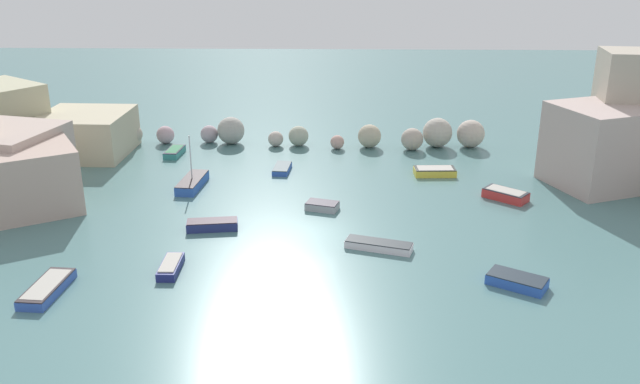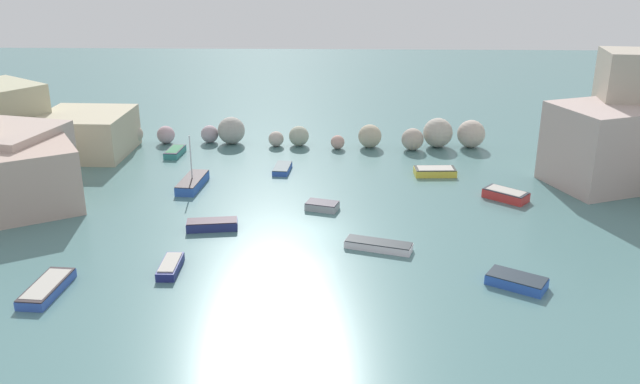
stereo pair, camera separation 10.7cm
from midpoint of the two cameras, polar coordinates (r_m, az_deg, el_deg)
The scene contains 14 objects.
cove_water at distance 44.55m, azimuth -0.24°, elevation -3.45°, with size 160.00×160.00×0.00m, color slate.
cliff_headland_left at distance 60.27m, azimuth -25.24°, elevation 3.61°, with size 20.07×25.46×7.27m.
rock_breakwater at distance 63.05m, azimuth 1.57°, elevation 4.91°, with size 33.97×3.88×2.73m.
moored_boat_0 at distance 56.06m, azimuth 9.64°, elevation 1.75°, with size 3.42×1.73×0.63m.
moored_boat_1 at distance 53.46m, azimuth -10.81°, elevation 0.79°, with size 1.87×4.57×4.19m.
moored_boat_2 at distance 56.32m, azimuth -3.28°, elevation 2.00°, with size 1.48×2.97×0.48m.
moored_boat_3 at distance 51.92m, azimuth 15.38°, elevation -0.20°, with size 3.41×3.19×0.73m.
moored_boat_4 at distance 48.20m, azimuth 0.12°, elevation -1.17°, with size 2.52×1.88×0.56m.
moored_boat_5 at distance 40.00m, azimuth -22.17°, elevation -7.55°, with size 1.81×4.20×0.58m.
moored_boat_6 at distance 61.84m, azimuth -12.26°, elevation 3.34°, with size 1.42×3.09×0.61m.
moored_boat_7 at distance 40.42m, azimuth -12.60°, elevation -6.17°, with size 1.09×2.96×0.59m.
moored_boat_8 at distance 39.38m, azimuth 16.26°, elevation -7.24°, with size 3.52×2.99×0.62m.
moored_boat_9 at distance 42.29m, azimuth 4.92°, elevation -4.52°, with size 4.33×2.33×0.52m.
moored_boat_10 at distance 45.49m, azimuth -9.18°, elevation -2.76°, with size 3.50×1.65×0.65m.
Camera 1 is at (1.21, -40.69, 18.11)m, focal length 37.80 mm.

